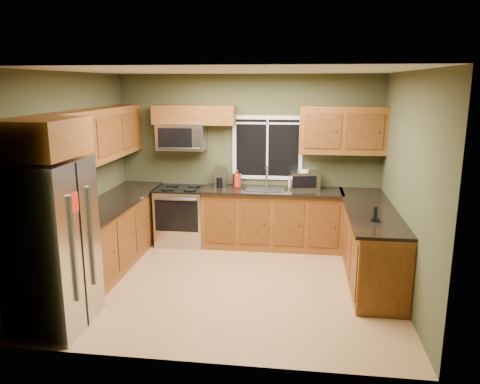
% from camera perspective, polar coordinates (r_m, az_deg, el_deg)
% --- Properties ---
extents(floor, '(4.20, 4.20, 0.00)m').
position_cam_1_polar(floor, '(6.23, -0.89, -11.07)').
color(floor, '#A37847').
rests_on(floor, ground).
extents(ceiling, '(4.20, 4.20, 0.00)m').
position_cam_1_polar(ceiling, '(5.69, -0.99, 14.58)').
color(ceiling, white).
rests_on(ceiling, back_wall).
extents(back_wall, '(4.20, 0.00, 4.20)m').
position_cam_1_polar(back_wall, '(7.57, 1.07, 3.96)').
color(back_wall, '#404327').
rests_on(back_wall, ground).
extents(front_wall, '(4.20, 0.00, 4.20)m').
position_cam_1_polar(front_wall, '(4.10, -4.66, -4.03)').
color(front_wall, '#404327').
rests_on(front_wall, ground).
extents(left_wall, '(0.00, 3.60, 3.60)m').
position_cam_1_polar(left_wall, '(6.46, -19.71, 1.60)').
color(left_wall, '#404327').
rests_on(left_wall, ground).
extents(right_wall, '(0.00, 3.60, 3.60)m').
position_cam_1_polar(right_wall, '(5.89, 19.72, 0.53)').
color(right_wall, '#404327').
rests_on(right_wall, ground).
extents(window, '(1.12, 0.03, 1.02)m').
position_cam_1_polar(window, '(7.49, 3.35, 5.42)').
color(window, white).
rests_on(window, back_wall).
extents(base_cabinets_left, '(0.60, 2.65, 0.90)m').
position_cam_1_polar(base_cabinets_left, '(6.97, -15.17, -4.92)').
color(base_cabinets_left, brown).
rests_on(base_cabinets_left, ground).
extents(countertop_left, '(0.65, 2.65, 0.04)m').
position_cam_1_polar(countertop_left, '(6.83, -15.21, -1.18)').
color(countertop_left, black).
rests_on(countertop_left, base_cabinets_left).
extents(base_cabinets_back, '(2.17, 0.60, 0.90)m').
position_cam_1_polar(base_cabinets_back, '(7.44, 3.96, -3.34)').
color(base_cabinets_back, brown).
rests_on(base_cabinets_back, ground).
extents(countertop_back, '(2.17, 0.65, 0.04)m').
position_cam_1_polar(countertop_back, '(7.30, 4.01, 0.15)').
color(countertop_back, black).
rests_on(countertop_back, base_cabinets_back).
extents(base_cabinets_peninsula, '(0.60, 2.52, 0.90)m').
position_cam_1_polar(base_cabinets_peninsula, '(6.59, 15.59, -6.02)').
color(base_cabinets_peninsula, brown).
rests_on(base_cabinets_peninsula, ground).
extents(countertop_peninsula, '(0.65, 2.50, 0.04)m').
position_cam_1_polar(countertop_peninsula, '(6.45, 15.62, -2.05)').
color(countertop_peninsula, black).
rests_on(countertop_peninsula, base_cabinets_peninsula).
extents(upper_cabinets_left, '(0.33, 2.65, 0.72)m').
position_cam_1_polar(upper_cabinets_left, '(6.74, -16.95, 6.64)').
color(upper_cabinets_left, brown).
rests_on(upper_cabinets_left, left_wall).
extents(upper_cabinets_back_left, '(1.30, 0.33, 0.30)m').
position_cam_1_polar(upper_cabinets_back_left, '(7.47, -5.63, 9.34)').
color(upper_cabinets_back_left, brown).
rests_on(upper_cabinets_back_left, back_wall).
extents(upper_cabinets_back_right, '(1.30, 0.33, 0.72)m').
position_cam_1_polar(upper_cabinets_back_right, '(7.32, 12.39, 7.37)').
color(upper_cabinets_back_right, brown).
rests_on(upper_cabinets_back_right, back_wall).
extents(upper_cabinet_over_fridge, '(0.72, 0.90, 0.38)m').
position_cam_1_polar(upper_cabinet_over_fridge, '(5.06, -23.30, 6.11)').
color(upper_cabinet_over_fridge, brown).
rests_on(upper_cabinet_over_fridge, left_wall).
extents(refrigerator, '(0.74, 0.90, 1.80)m').
position_cam_1_polar(refrigerator, '(5.30, -22.19, -6.08)').
color(refrigerator, '#B7B7BC').
rests_on(refrigerator, ground).
extents(range, '(0.76, 0.69, 0.94)m').
position_cam_1_polar(range, '(7.63, -7.11, -2.84)').
color(range, '#B7B7BC').
rests_on(range, ground).
extents(microwave, '(0.76, 0.41, 0.42)m').
position_cam_1_polar(microwave, '(7.52, -7.12, 6.72)').
color(microwave, '#B7B7BC').
rests_on(microwave, back_wall).
extents(sink, '(0.60, 0.42, 0.36)m').
position_cam_1_polar(sink, '(7.31, 3.12, 0.45)').
color(sink, slate).
rests_on(sink, countertop_back).
extents(toaster_oven, '(0.50, 0.42, 0.28)m').
position_cam_1_polar(toaster_oven, '(7.39, 7.85, 1.47)').
color(toaster_oven, '#B7B7BC').
rests_on(toaster_oven, countertop_back).
extents(coffee_maker, '(0.21, 0.27, 0.32)m').
position_cam_1_polar(coffee_maker, '(7.46, -2.40, 1.78)').
color(coffee_maker, slate).
rests_on(coffee_maker, countertop_back).
extents(kettle, '(0.19, 0.19, 0.26)m').
position_cam_1_polar(kettle, '(7.49, -0.35, 1.62)').
color(kettle, '#B7B7BC').
rests_on(kettle, countertop_back).
extents(paper_towel_roll, '(0.18, 0.18, 0.34)m').
position_cam_1_polar(paper_towel_roll, '(7.33, 7.82, 1.52)').
color(paper_towel_roll, white).
rests_on(paper_towel_roll, countertop_back).
extents(soap_bottle_a, '(0.13, 0.13, 0.29)m').
position_cam_1_polar(soap_bottle_a, '(7.37, -0.34, 1.60)').
color(soap_bottle_a, red).
rests_on(soap_bottle_a, countertop_back).
extents(soap_bottle_b, '(0.10, 0.10, 0.19)m').
position_cam_1_polar(soap_bottle_b, '(7.48, 6.31, 1.33)').
color(soap_bottle_b, white).
rests_on(soap_bottle_b, countertop_back).
extents(cordless_phone, '(0.11, 0.11, 0.18)m').
position_cam_1_polar(cordless_phone, '(5.83, 16.18, -2.94)').
color(cordless_phone, black).
rests_on(cordless_phone, countertop_peninsula).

